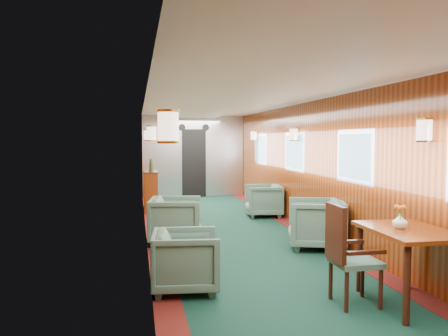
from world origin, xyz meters
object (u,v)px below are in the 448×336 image
(side_chair, at_px, (347,251))
(credenza, at_px, (150,190))
(armchair_right_near, at_px, (316,223))
(armchair_right_far, at_px, (263,200))
(armchair_left_near, at_px, (186,260))
(dining_table, at_px, (408,241))
(armchair_left_far, at_px, (176,220))

(side_chair, relative_size, credenza, 0.85)
(armchair_right_near, bearing_deg, armchair_right_far, -161.91)
(armchair_right_near, xyz_separation_m, armchair_right_far, (-0.01, 2.87, -0.03))
(armchair_left_near, height_order, armchair_right_near, armchair_right_near)
(credenza, distance_m, armchair_right_near, 4.84)
(credenza, bearing_deg, armchair_right_near, -59.78)
(armchair_right_near, bearing_deg, dining_table, 17.19)
(side_chair, xyz_separation_m, armchair_right_near, (0.65, 2.29, -0.18))
(credenza, distance_m, armchair_right_far, 2.76)
(armchair_left_far, bearing_deg, armchair_right_near, -100.29)
(side_chair, height_order, armchair_left_far, side_chair)
(armchair_right_near, relative_size, armchair_right_far, 1.10)
(dining_table, relative_size, side_chair, 1.03)
(side_chair, distance_m, armchair_left_near, 1.75)
(side_chair, height_order, armchair_right_far, side_chair)
(side_chair, relative_size, armchair_right_near, 1.23)
(armchair_left_near, bearing_deg, armchair_right_far, -20.86)
(side_chair, distance_m, credenza, 6.71)
(armchair_left_far, bearing_deg, dining_table, -137.31)
(credenza, xyz_separation_m, armchair_right_near, (2.44, -4.18, -0.10))
(dining_table, relative_size, armchair_left_near, 1.43)
(armchair_left_near, xyz_separation_m, armchair_right_near, (2.21, 1.53, 0.05))
(credenza, bearing_deg, armchair_left_far, -84.85)
(dining_table, xyz_separation_m, side_chair, (-0.62, 0.12, -0.10))
(armchair_left_far, distance_m, armchair_right_far, 3.00)
(side_chair, height_order, credenza, credenza)
(armchair_left_near, bearing_deg, dining_table, -106.24)
(dining_table, bearing_deg, armchair_right_near, 90.79)
(armchair_left_far, bearing_deg, armchair_left_near, -172.96)
(side_chair, bearing_deg, armchair_right_far, 83.47)
(armchair_right_far, bearing_deg, armchair_right_near, 7.68)
(credenza, bearing_deg, side_chair, -74.54)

